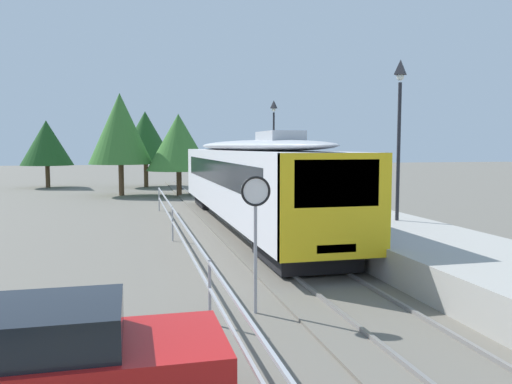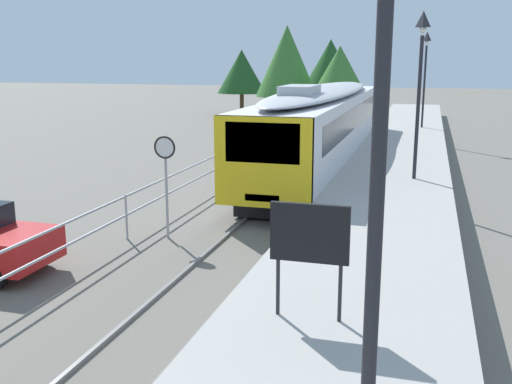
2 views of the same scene
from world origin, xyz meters
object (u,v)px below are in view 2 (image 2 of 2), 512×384
Objects in this scene: commuter_train at (322,122)px; platform_lamp_far_end at (426,61)px; platform_lamp_mid_platform at (421,64)px; platform_lamp_near_end at (382,83)px; speed_limit_sign at (165,161)px; platform_notice_board at (310,237)px.

platform_lamp_far_end reaches higher than commuter_train.
platform_lamp_mid_platform is at bearing -52.42° from commuter_train.
platform_lamp_far_end is at bearing 68.93° from commuter_train.
speed_limit_sign is (-6.30, 9.84, -2.50)m from platform_lamp_near_end.
speed_limit_sign is (-6.30, -21.36, -2.50)m from platform_lamp_far_end.
platform_lamp_near_end and platform_lamp_mid_platform have the same top height.
speed_limit_sign is (-2.30, -10.97, -0.02)m from commuter_train.
platform_lamp_near_end is 1.00× the size of platform_lamp_far_end.
commuter_train is 6.94× the size of speed_limit_sign.
speed_limit_sign is at bearing -101.83° from commuter_train.
platform_lamp_near_end reaches higher than speed_limit_sign.
platform_lamp_near_end reaches higher than platform_notice_board.
speed_limit_sign is at bearing 130.56° from platform_notice_board.
platform_lamp_mid_platform is at bearing 42.42° from speed_limit_sign.
platform_lamp_near_end is at bearing -90.00° from platform_lamp_mid_platform.
platform_lamp_far_end is at bearing 73.56° from speed_limit_sign.
platform_lamp_mid_platform is 1.91× the size of speed_limit_sign.
platform_lamp_mid_platform and platform_lamp_far_end have the same top height.
platform_lamp_near_end and platform_lamp_far_end have the same top height.
platform_lamp_mid_platform is (4.01, -5.21, 2.48)m from commuter_train.
platform_lamp_far_end is 22.41m from speed_limit_sign.
commuter_train is 7.02m from platform_lamp_mid_platform.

